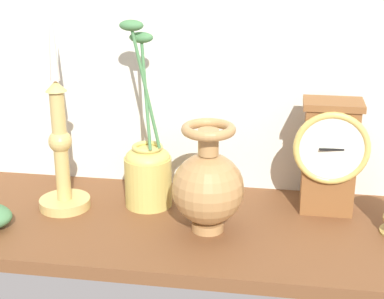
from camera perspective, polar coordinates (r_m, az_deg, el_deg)
ground_plane at (r=109.66cm, az=-0.26°, el=-7.48°), size 100.00×36.00×2.40cm
back_wall at (r=116.96cm, az=1.22°, el=11.65°), size 120.00×2.00×65.00cm
mantel_clock at (r=111.81cm, az=13.00°, el=-0.50°), size 13.52×8.50×21.30cm
candlestick_tall_left at (r=112.96cm, az=-12.40°, el=-0.14°), size 9.61×9.61×40.23cm
brass_vase_bulbous at (r=102.79cm, az=1.54°, el=-3.39°), size 12.57×12.57×19.44cm
brass_vase_jar at (r=113.26cm, az=-4.26°, el=-1.71°), size 9.26×8.95×35.03cm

